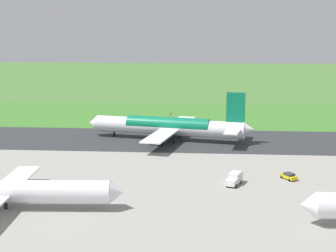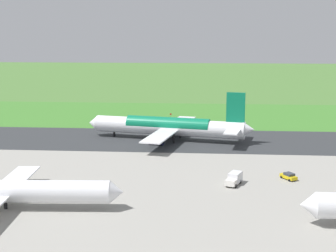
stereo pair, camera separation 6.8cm
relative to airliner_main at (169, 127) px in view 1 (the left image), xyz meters
name	(u,v)px [view 1 (the left image)]	position (x,y,z in m)	size (l,w,h in m)	color
ground_plane	(178,140)	(-2.65, -0.08, -4.35)	(800.00, 800.00, 0.00)	#477233
runway_asphalt	(178,140)	(-2.65, -0.08, -4.32)	(600.00, 33.70, 0.06)	#2D3033
apron_concrete	(156,219)	(-2.65, 66.45, -4.33)	(440.00, 110.00, 0.05)	gray
grass_verge_foreground	(183,118)	(-2.65, -41.08, -4.33)	(600.00, 80.00, 0.04)	#3C782B
airliner_main	(169,127)	(0.00, 0.00, 0.00)	(53.80, 44.31, 15.88)	white
airliner_parked_mid	(3,191)	(27.00, 63.36, -0.72)	(45.58, 37.28, 13.30)	white
service_truck_baggage	(234,179)	(-17.86, 44.63, -2.95)	(4.23, 6.22, 2.65)	silver
service_car_followme	(289,176)	(-30.61, 39.84, -3.51)	(3.73, 4.52, 1.62)	gold
no_stopping_sign	(171,116)	(2.17, -37.06, -2.91)	(0.60, 0.10, 2.42)	slate
traffic_cone_orange	(160,118)	(6.73, -39.42, -4.08)	(0.40, 0.40, 0.55)	orange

